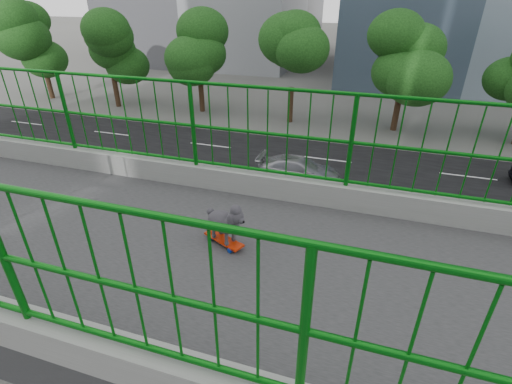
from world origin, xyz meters
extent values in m
cube|color=black|center=(-13.00, 0.00, 0.01)|extent=(18.00, 90.00, 0.02)
cube|color=#2D2D2F|center=(0.00, 0.00, 6.75)|extent=(3.00, 24.00, 0.50)
cube|color=gray|center=(-1.40, 0.00, 7.15)|extent=(0.20, 24.00, 0.30)
cylinder|color=#0B6410|center=(-1.40, 0.00, 8.40)|extent=(0.04, 24.00, 0.04)
cylinder|color=#0B6410|center=(-1.40, 0.00, 7.85)|extent=(0.04, 24.00, 0.04)
cylinder|color=#0B6410|center=(-1.40, 0.00, 7.85)|extent=(0.06, 0.06, 1.10)
cube|color=gray|center=(1.40, 0.00, 7.15)|extent=(0.20, 24.00, 0.30)
cylinder|color=#0B6410|center=(1.40, 0.00, 7.85)|extent=(0.04, 24.00, 0.04)
cylinder|color=#0B6410|center=(1.40, 0.00, 7.85)|extent=(0.06, 0.06, 1.10)
cylinder|color=black|center=(-26.00, -28.00, 1.40)|extent=(0.44, 0.44, 2.80)
ellipsoid|color=#12360E|center=(-26.00, -28.00, 4.67)|extent=(4.40, 4.40, 3.74)
cylinder|color=black|center=(-25.50, -20.00, 1.31)|extent=(0.44, 0.44, 2.62)
ellipsoid|color=#12360E|center=(-25.50, -20.00, 4.33)|extent=(4.00, 4.00, 3.40)
cylinder|color=black|center=(-26.40, -12.00, 1.49)|extent=(0.44, 0.44, 2.97)
ellipsoid|color=#12360E|center=(-26.40, -12.00, 5.01)|extent=(4.80, 4.80, 4.08)
cylinder|color=black|center=(-25.80, -4.00, 1.36)|extent=(0.44, 0.44, 2.73)
ellipsoid|color=#12360E|center=(-25.80, -4.00, 4.51)|extent=(4.20, 4.20, 3.57)
cylinder|color=black|center=(-26.20, 4.00, 1.43)|extent=(0.44, 0.44, 2.87)
ellipsoid|color=#12360E|center=(-26.20, 4.00, 4.82)|extent=(4.60, 4.60, 3.91)
cube|color=red|center=(-0.22, 0.87, 7.06)|extent=(0.33, 0.49, 0.02)
cube|color=#99999E|center=(-0.28, 0.73, 7.04)|extent=(0.09, 0.06, 0.02)
cylinder|color=#072798|center=(-0.34, 0.76, 7.03)|extent=(0.05, 0.06, 0.06)
sphere|color=yellow|center=(-0.34, 0.76, 7.03)|extent=(0.02, 0.02, 0.02)
cylinder|color=#072798|center=(-0.23, 0.70, 7.03)|extent=(0.05, 0.06, 0.06)
sphere|color=yellow|center=(-0.23, 0.70, 7.03)|extent=(0.02, 0.02, 0.02)
cube|color=#99999E|center=(-0.15, 1.01, 7.04)|extent=(0.09, 0.06, 0.02)
cylinder|color=#072798|center=(-0.21, 1.03, 7.03)|extent=(0.05, 0.06, 0.06)
sphere|color=yellow|center=(-0.21, 1.03, 7.03)|extent=(0.02, 0.02, 0.02)
cylinder|color=#072798|center=(-0.10, 0.98, 7.03)|extent=(0.05, 0.06, 0.06)
sphere|color=yellow|center=(-0.10, 0.98, 7.03)|extent=(0.02, 0.02, 0.02)
ellipsoid|color=#2D2A2F|center=(-0.22, 0.87, 7.28)|extent=(0.35, 0.41, 0.23)
sphere|color=#2D2A2F|center=(-0.13, 1.05, 7.43)|extent=(0.16, 0.16, 0.16)
sphere|color=black|center=(-0.09, 1.14, 7.41)|extent=(0.03, 0.03, 0.03)
sphere|color=#2D2A2F|center=(-0.30, 0.70, 7.33)|extent=(0.08, 0.08, 0.08)
cylinder|color=#2D2A2F|center=(-0.22, 0.98, 7.14)|extent=(0.03, 0.03, 0.15)
cylinder|color=#2D2A2F|center=(-0.13, 0.94, 7.14)|extent=(0.03, 0.03, 0.15)
cylinder|color=#2D2A2F|center=(-0.30, 0.80, 7.14)|extent=(0.03, 0.03, 0.15)
cylinder|color=#2D2A2F|center=(-0.21, 0.76, 7.14)|extent=(0.03, 0.03, 0.15)
imported|color=black|center=(-6.00, -7.80, 0.73)|extent=(1.72, 4.27, 1.45)
imported|color=#BC0807|center=(-12.40, -16.65, 0.78)|extent=(2.60, 5.63, 1.57)
imported|color=#9C9CA1|center=(-15.60, -1.15, 0.67)|extent=(1.88, 4.63, 1.34)
camera|label=1|loc=(2.73, 2.16, 9.39)|focal=25.96mm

